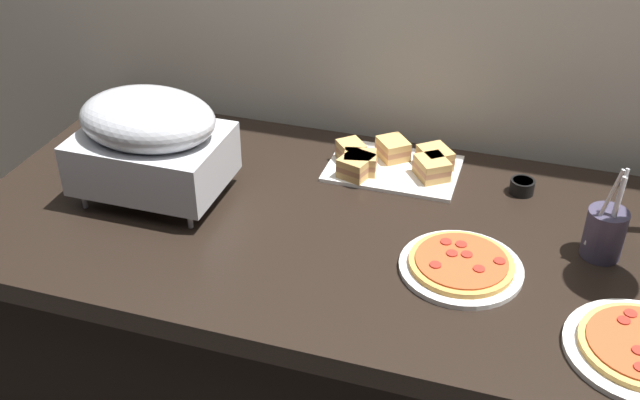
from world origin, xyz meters
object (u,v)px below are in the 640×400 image
object	(u,v)px
sauce_cup_far	(204,142)
utensil_holder	(605,232)
pizza_plate_front	(461,265)
chafing_dish	(150,139)
sauce_cup_near	(522,186)
sandwich_platter	(391,162)

from	to	relation	value
sauce_cup_far	utensil_holder	xyz separation A→B (m)	(1.00, -0.17, 0.04)
pizza_plate_front	utensil_holder	size ratio (longest dim) A/B	1.16
chafing_dish	sauce_cup_near	xyz separation A→B (m)	(0.83, 0.27, -0.13)
sauce_cup_far	utensil_holder	world-z (taller)	utensil_holder
sauce_cup_near	sauce_cup_far	bearing A→B (deg)	-178.04
chafing_dish	sauce_cup_far	distance (m)	0.28
chafing_dish	sauce_cup_far	size ratio (longest dim) A/B	5.14
utensil_holder	sandwich_platter	bearing A→B (deg)	157.69
sandwich_platter	utensil_holder	world-z (taller)	utensil_holder
sandwich_platter	sauce_cup_far	size ratio (longest dim) A/B	4.94
sauce_cup_near	sandwich_platter	bearing A→B (deg)	179.29
sauce_cup_near	utensil_holder	distance (m)	0.28
chafing_dish	utensil_holder	xyz separation A→B (m)	(1.01, 0.07, -0.09)
sauce_cup_near	pizza_plate_front	bearing A→B (deg)	-104.93
chafing_dish	sandwich_platter	distance (m)	0.59
pizza_plate_front	utensil_holder	bearing A→B (deg)	27.52
pizza_plate_front	sauce_cup_far	distance (m)	0.79
pizza_plate_front	sandwich_platter	xyz separation A→B (m)	(-0.23, 0.35, 0.01)
sandwich_platter	sauce_cup_far	world-z (taller)	sandwich_platter
chafing_dish	sauce_cup_far	xyz separation A→B (m)	(0.01, 0.25, -0.13)
sandwich_platter	sauce_cup_far	distance (m)	0.50
pizza_plate_front	sauce_cup_near	distance (m)	0.36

